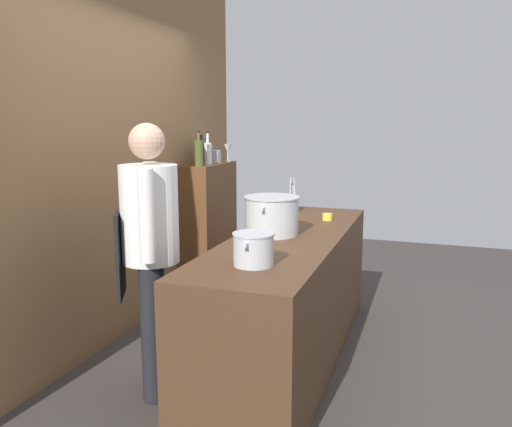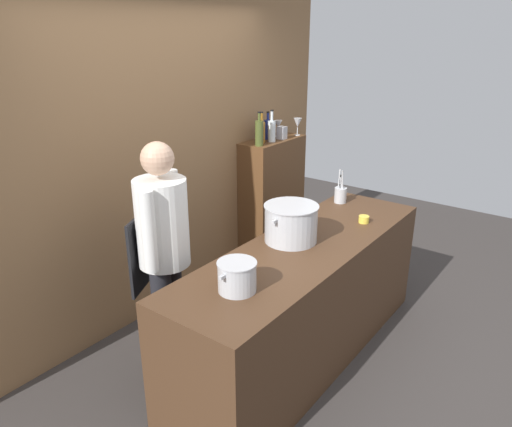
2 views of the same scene
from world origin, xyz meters
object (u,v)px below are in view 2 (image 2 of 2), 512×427
(stockpot_small, at_px, (237,276))
(wine_bottle_olive, at_px, (259,133))
(utensil_crock, at_px, (340,194))
(wine_bottle_clear, at_px, (272,130))
(wine_glass_tall, at_px, (298,123))
(chef, at_px, (163,246))
(wine_bottle_amber, at_px, (262,132))
(spice_tin_silver, at_px, (282,133))
(wine_glass_short, at_px, (278,125))
(wine_bottle_cobalt, at_px, (268,129))
(stockpot_large, at_px, (291,223))
(butter_jar, at_px, (364,219))

(stockpot_small, bearing_deg, wine_bottle_olive, 33.10)
(utensil_crock, bearing_deg, wine_bottle_clear, 73.60)
(wine_bottle_olive, relative_size, wine_glass_tall, 1.81)
(chef, height_order, wine_bottle_amber, chef)
(chef, height_order, utensil_crock, chef)
(wine_bottle_olive, bearing_deg, spice_tin_silver, -0.78)
(utensil_crock, relative_size, wine_bottle_clear, 0.94)
(wine_bottle_amber, distance_m, wine_glass_short, 0.35)
(stockpot_small, bearing_deg, wine_glass_short, 29.29)
(wine_glass_tall, bearing_deg, chef, -169.41)
(wine_bottle_cobalt, bearing_deg, wine_glass_tall, -22.44)
(chef, bearing_deg, wine_glass_tall, 163.74)
(stockpot_small, bearing_deg, wine_bottle_clear, 30.30)
(stockpot_small, height_order, wine_bottle_olive, wine_bottle_olive)
(wine_glass_short, bearing_deg, stockpot_small, -150.71)
(utensil_crock, xyz_separation_m, wine_bottle_olive, (0.05, 0.90, 0.41))
(stockpot_large, xyz_separation_m, utensil_crock, (0.93, 0.10, -0.06))
(wine_glass_tall, bearing_deg, wine_glass_short, 140.97)
(utensil_crock, bearing_deg, wine_bottle_olive, 86.69)
(stockpot_large, height_order, wine_bottle_olive, wine_bottle_olive)
(wine_bottle_amber, bearing_deg, wine_bottle_cobalt, 17.59)
(wine_glass_short, xyz_separation_m, spice_tin_silver, (-0.09, -0.11, -0.06))
(wine_bottle_clear, bearing_deg, stockpot_small, -149.70)
(chef, relative_size, wine_bottle_amber, 5.53)
(chef, distance_m, wine_glass_tall, 2.38)
(chef, relative_size, utensil_crock, 5.74)
(wine_bottle_olive, bearing_deg, wine_bottle_cobalt, 20.26)
(butter_jar, relative_size, wine_bottle_amber, 0.27)
(wine_bottle_amber, relative_size, wine_glass_short, 1.82)
(chef, height_order, stockpot_small, chef)
(wine_bottle_amber, bearing_deg, wine_glass_short, 8.11)
(stockpot_small, height_order, wine_glass_tall, wine_glass_tall)
(stockpot_large, bearing_deg, wine_glass_short, 37.33)
(butter_jar, distance_m, wine_bottle_olive, 1.39)
(wine_bottle_clear, xyz_separation_m, wine_glass_short, (0.25, 0.09, 0.01))
(utensil_crock, bearing_deg, wine_glass_short, 62.91)
(wine_bottle_clear, distance_m, wine_bottle_cobalt, 0.12)
(chef, distance_m, wine_bottle_amber, 1.91)
(chef, xyz_separation_m, stockpot_large, (0.70, -0.54, 0.07))
(wine_bottle_cobalt, distance_m, wine_glass_tall, 0.36)
(butter_jar, height_order, spice_tin_silver, spice_tin_silver)
(chef, relative_size, stockpot_large, 3.78)
(butter_jar, xyz_separation_m, spice_tin_silver, (0.73, 1.26, 0.40))
(wine_bottle_cobalt, relative_size, spice_tin_silver, 2.17)
(wine_bottle_clear, height_order, wine_bottle_amber, wine_bottle_clear)
(stockpot_small, height_order, wine_glass_short, wine_glass_short)
(wine_bottle_cobalt, bearing_deg, wine_glass_short, -2.26)
(wine_bottle_cobalt, height_order, spice_tin_silver, wine_bottle_cobalt)
(stockpot_small, distance_m, wine_glass_short, 2.56)
(chef, height_order, wine_bottle_olive, chef)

